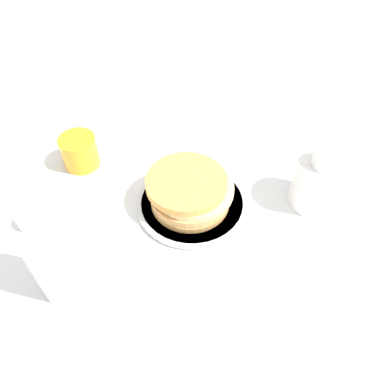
{
  "coord_description": "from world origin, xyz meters",
  "views": [
    {
      "loc": [
        0.46,
        0.25,
        0.6
      ],
      "look_at": [
        0.02,
        0.01,
        0.04
      ],
      "focal_mm": 35.0,
      "sensor_mm": 36.0,
      "label": 1
    }
  ],
  "objects_px": {
    "cream_jug": "(318,182)",
    "water_bottle_near": "(50,258)",
    "juice_glass": "(80,151)",
    "pancake_stack": "(190,191)",
    "plate": "(192,203)"
  },
  "relations": [
    {
      "from": "cream_jug",
      "to": "water_bottle_near",
      "type": "xyz_separation_m",
      "value": [
        0.4,
        -0.32,
        0.04
      ]
    },
    {
      "from": "juice_glass",
      "to": "cream_jug",
      "type": "bearing_deg",
      "value": 106.1
    },
    {
      "from": "cream_jug",
      "to": "water_bottle_near",
      "type": "bearing_deg",
      "value": -38.51
    },
    {
      "from": "juice_glass",
      "to": "water_bottle_near",
      "type": "height_order",
      "value": "water_bottle_near"
    },
    {
      "from": "pancake_stack",
      "to": "juice_glass",
      "type": "distance_m",
      "value": 0.28
    },
    {
      "from": "pancake_stack",
      "to": "water_bottle_near",
      "type": "bearing_deg",
      "value": -20.74
    },
    {
      "from": "plate",
      "to": "cream_jug",
      "type": "distance_m",
      "value": 0.26
    },
    {
      "from": "pancake_stack",
      "to": "water_bottle_near",
      "type": "relative_size",
      "value": 0.84
    },
    {
      "from": "juice_glass",
      "to": "plate",
      "type": "bearing_deg",
      "value": 92.43
    },
    {
      "from": "pancake_stack",
      "to": "juice_glass",
      "type": "bearing_deg",
      "value": -87.87
    },
    {
      "from": "plate",
      "to": "pancake_stack",
      "type": "bearing_deg",
      "value": -60.7
    },
    {
      "from": "juice_glass",
      "to": "water_bottle_near",
      "type": "relative_size",
      "value": 0.4
    },
    {
      "from": "pancake_stack",
      "to": "water_bottle_near",
      "type": "distance_m",
      "value": 0.29
    },
    {
      "from": "pancake_stack",
      "to": "water_bottle_near",
      "type": "xyz_separation_m",
      "value": [
        0.27,
        -0.1,
        0.05
      ]
    },
    {
      "from": "pancake_stack",
      "to": "juice_glass",
      "type": "relative_size",
      "value": 2.1
    }
  ]
}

